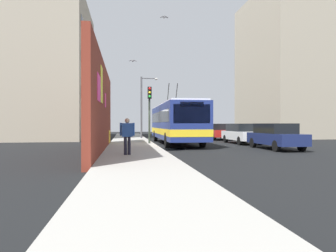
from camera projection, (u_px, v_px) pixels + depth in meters
The scene contains 14 objects.
ground_plane at pixel (155, 146), 21.02m from camera, with size 80.00×80.00×0.00m, color black.
sidewalk_slab at pixel (132, 145), 20.79m from camera, with size 48.00×3.20×0.15m, color #9E9B93.
graffiti_wall at pixel (102, 108), 16.57m from camera, with size 14.01×0.32×4.83m.
building_far_left at pixel (56, 72), 31.63m from camera, with size 12.52×6.52×14.07m.
building_far_right at pixel (286, 67), 36.17m from camera, with size 12.37×8.15×16.77m.
city_bus at pixel (176, 122), 23.47m from camera, with size 11.53×2.64×4.87m.
parked_car_navy at pixel (275, 136), 18.47m from camera, with size 4.64×1.75×1.58m.
parked_car_white at pixel (242, 133), 23.75m from camera, with size 4.76×1.79×1.58m.
parked_car_red at pixel (218, 131), 29.70m from camera, with size 4.11×1.89×1.58m.
pedestrian_near_wall at pixel (127, 133), 13.68m from camera, with size 0.22×0.67×1.66m.
traffic_light at pixel (149, 105), 21.66m from camera, with size 0.49×0.28×4.08m.
street_lamp at pixel (143, 103), 30.21m from camera, with size 0.44×1.72×6.13m.
flying_pigeons at pixel (148, 40), 21.60m from camera, with size 2.07×2.66×2.86m.
curbside_puddle at pixel (170, 149), 18.33m from camera, with size 1.93×1.93×0.00m, color black.
Camera 1 is at (-20.92, 2.14, 1.54)m, focal length 32.36 mm.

